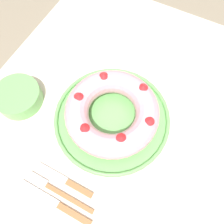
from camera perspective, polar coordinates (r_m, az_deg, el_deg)
The scene contains 8 objects.
ground_plane at distance 1.39m, azimuth 0.64°, elevation -14.51°, with size 8.00×8.00×0.00m, color gray.
dining_table at distance 0.77m, azimuth 1.12°, elevation -7.09°, with size 1.13×0.92×0.73m.
serving_dish at distance 0.67m, azimuth -0.00°, elevation -1.55°, with size 0.36×0.36×0.02m.
bundt_cake at distance 0.63m, azimuth 0.00°, elevation 0.02°, with size 0.28×0.28×0.08m.
fork at distance 0.65m, azimuth -14.63°, elevation -19.16°, with size 0.02×0.21×0.01m.
serving_knife at distance 0.65m, azimuth -13.57°, elevation -22.68°, with size 0.02×0.22×0.01m.
cake_knife at distance 0.65m, azimuth -11.50°, elevation -17.50°, with size 0.02×0.18×0.01m.
side_bowl at distance 0.75m, azimuth -23.24°, elevation 3.68°, with size 0.14×0.14×0.05m, color #6BB760.
Camera 1 is at (-0.20, -0.09, 1.37)m, focal length 35.00 mm.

